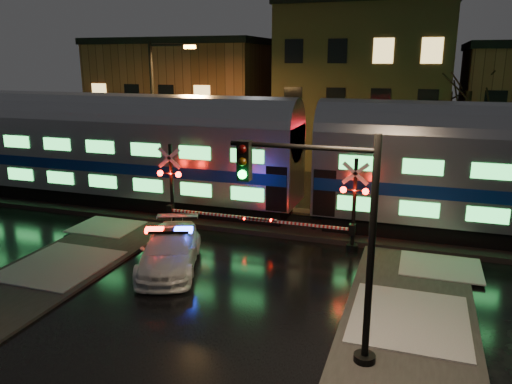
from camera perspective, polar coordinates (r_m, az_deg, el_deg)
ground at (r=20.30m, az=-1.41°, el=-7.81°), size 120.00×120.00×0.00m
ballast at (r=24.73m, az=2.53°, el=-3.31°), size 90.00×4.20×0.24m
sidewalk_right at (r=13.97m, az=16.66°, el=-19.62°), size 4.00×20.00×0.12m
building_left at (r=44.23m, az=-7.74°, el=10.42°), size 14.00×10.00×9.00m
building_mid at (r=40.40m, az=12.44°, el=11.58°), size 12.00×11.00×11.50m
train at (r=23.57m, az=5.98°, el=3.92°), size 51.00×3.12×5.92m
police_car at (r=19.60m, az=-9.81°, el=-6.54°), size 3.67×5.50×1.65m
crossing_signal_right at (r=21.03m, az=10.10°, el=-2.46°), size 5.63×0.65×3.98m
crossing_signal_left at (r=23.31m, az=-8.90°, el=-0.54°), size 5.83×0.66×4.13m
traffic_light at (r=12.86m, az=8.72°, el=-6.05°), size 3.98×0.71×6.16m
streetlight at (r=30.70m, az=-11.18°, el=9.52°), size 2.96×0.31×8.87m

